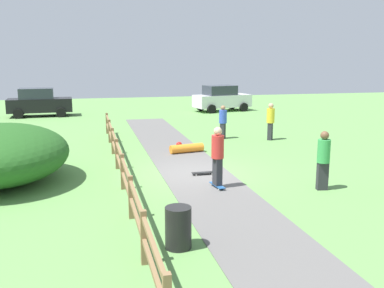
{
  "coord_description": "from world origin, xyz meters",
  "views": [
    {
      "loc": [
        -3.54,
        -14.47,
        3.98
      ],
      "look_at": [
        -0.06,
        0.25,
        1.0
      ],
      "focal_mm": 41.4,
      "sensor_mm": 36.0,
      "label": 1
    }
  ],
  "objects_px": {
    "trash_bin": "(178,228)",
    "bystander_blue": "(223,120)",
    "skater_riding": "(218,154)",
    "bystander_yellow": "(271,120)",
    "parked_car_white": "(222,98)",
    "bystander_green": "(323,158)",
    "skateboard_loose": "(203,173)",
    "skater_fallen": "(186,148)",
    "parked_car_black": "(39,102)"
  },
  "relations": [
    {
      "from": "trash_bin",
      "to": "bystander_blue",
      "type": "relative_size",
      "value": 0.55
    },
    {
      "from": "skater_riding",
      "to": "bystander_yellow",
      "type": "relative_size",
      "value": 1.05
    },
    {
      "from": "parked_car_white",
      "to": "bystander_green",
      "type": "bearing_deg",
      "value": -98.26
    },
    {
      "from": "bystander_blue",
      "to": "parked_car_white",
      "type": "relative_size",
      "value": 0.37
    },
    {
      "from": "skateboard_loose",
      "to": "parked_car_white",
      "type": "relative_size",
      "value": 0.18
    },
    {
      "from": "trash_bin",
      "to": "skater_fallen",
      "type": "height_order",
      "value": "trash_bin"
    },
    {
      "from": "bystander_blue",
      "to": "trash_bin",
      "type": "bearing_deg",
      "value": -111.34
    },
    {
      "from": "skater_fallen",
      "to": "bystander_green",
      "type": "xyz_separation_m",
      "value": [
        2.87,
        -6.15,
        0.8
      ]
    },
    {
      "from": "skateboard_loose",
      "to": "bystander_yellow",
      "type": "xyz_separation_m",
      "value": [
        4.84,
        5.64,
        0.91
      ]
    },
    {
      "from": "skater_fallen",
      "to": "bystander_green",
      "type": "bearing_deg",
      "value": -64.96
    },
    {
      "from": "skater_riding",
      "to": "parked_car_black",
      "type": "relative_size",
      "value": 0.44
    },
    {
      "from": "skater_fallen",
      "to": "skater_riding",
      "type": "bearing_deg",
      "value": -92.02
    },
    {
      "from": "skater_riding",
      "to": "skater_fallen",
      "type": "distance_m",
      "value": 5.34
    },
    {
      "from": "trash_bin",
      "to": "parked_car_white",
      "type": "distance_m",
      "value": 24.32
    },
    {
      "from": "skater_fallen",
      "to": "parked_car_white",
      "type": "relative_size",
      "value": 0.34
    },
    {
      "from": "skateboard_loose",
      "to": "trash_bin",
      "type": "bearing_deg",
      "value": -109.93
    },
    {
      "from": "skater_riding",
      "to": "bystander_green",
      "type": "height_order",
      "value": "skater_riding"
    },
    {
      "from": "bystander_green",
      "to": "parked_car_white",
      "type": "height_order",
      "value": "parked_car_white"
    },
    {
      "from": "skater_riding",
      "to": "bystander_blue",
      "type": "relative_size",
      "value": 1.15
    },
    {
      "from": "trash_bin",
      "to": "skater_riding",
      "type": "bearing_deg",
      "value": 62.91
    },
    {
      "from": "trash_bin",
      "to": "bystander_yellow",
      "type": "height_order",
      "value": "bystander_yellow"
    },
    {
      "from": "parked_car_black",
      "to": "bystander_blue",
      "type": "bearing_deg",
      "value": -48.41
    },
    {
      "from": "skateboard_loose",
      "to": "parked_car_white",
      "type": "height_order",
      "value": "parked_car_white"
    },
    {
      "from": "skater_fallen",
      "to": "parked_car_white",
      "type": "xyz_separation_m",
      "value": [
        5.76,
        13.71,
        0.76
      ]
    },
    {
      "from": "bystander_blue",
      "to": "bystander_yellow",
      "type": "relative_size",
      "value": 0.92
    },
    {
      "from": "skater_fallen",
      "to": "parked_car_black",
      "type": "distance_m",
      "value": 15.5
    },
    {
      "from": "skater_riding",
      "to": "skateboard_loose",
      "type": "xyz_separation_m",
      "value": [
        -0.03,
        1.56,
        -0.99
      ]
    },
    {
      "from": "bystander_yellow",
      "to": "skater_fallen",
      "type": "bearing_deg",
      "value": -157.34
    },
    {
      "from": "skater_riding",
      "to": "parked_car_black",
      "type": "distance_m",
      "value": 20.23
    },
    {
      "from": "skater_fallen",
      "to": "bystander_blue",
      "type": "relative_size",
      "value": 0.91
    },
    {
      "from": "skater_fallen",
      "to": "bystander_yellow",
      "type": "distance_m",
      "value": 5.08
    },
    {
      "from": "skater_riding",
      "to": "bystander_yellow",
      "type": "height_order",
      "value": "skater_riding"
    },
    {
      "from": "skater_riding",
      "to": "bystander_green",
      "type": "xyz_separation_m",
      "value": [
        3.06,
        -0.89,
        -0.08
      ]
    },
    {
      "from": "bystander_blue",
      "to": "parked_car_black",
      "type": "height_order",
      "value": "parked_car_black"
    },
    {
      "from": "bystander_green",
      "to": "parked_car_black",
      "type": "relative_size",
      "value": 0.42
    },
    {
      "from": "skater_riding",
      "to": "parked_car_white",
      "type": "bearing_deg",
      "value": 72.61
    },
    {
      "from": "bystander_blue",
      "to": "parked_car_white",
      "type": "distance_m",
      "value": 11.37
    },
    {
      "from": "trash_bin",
      "to": "bystander_green",
      "type": "xyz_separation_m",
      "value": [
        5.1,
        3.1,
        0.55
      ]
    },
    {
      "from": "bystander_yellow",
      "to": "parked_car_white",
      "type": "height_order",
      "value": "parked_car_white"
    },
    {
      "from": "trash_bin",
      "to": "bystander_yellow",
      "type": "distance_m",
      "value": 13.13
    },
    {
      "from": "skater_riding",
      "to": "skateboard_loose",
      "type": "height_order",
      "value": "skater_riding"
    },
    {
      "from": "skater_riding",
      "to": "skater_fallen",
      "type": "bearing_deg",
      "value": 87.98
    },
    {
      "from": "skateboard_loose",
      "to": "bystander_yellow",
      "type": "relative_size",
      "value": 0.45
    },
    {
      "from": "bystander_blue",
      "to": "parked_car_white",
      "type": "height_order",
      "value": "parked_car_white"
    },
    {
      "from": "skater_fallen",
      "to": "parked_car_black",
      "type": "xyz_separation_m",
      "value": [
        -7.18,
        13.71,
        0.76
      ]
    },
    {
      "from": "skater_riding",
      "to": "parked_car_white",
      "type": "relative_size",
      "value": 0.42
    },
    {
      "from": "parked_car_black",
      "to": "bystander_yellow",
      "type": "bearing_deg",
      "value": -44.93
    },
    {
      "from": "parked_car_black",
      "to": "parked_car_white",
      "type": "height_order",
      "value": "same"
    },
    {
      "from": "skater_riding",
      "to": "skateboard_loose",
      "type": "bearing_deg",
      "value": 91.16
    },
    {
      "from": "skater_riding",
      "to": "trash_bin",
      "type": "bearing_deg",
      "value": -117.09
    }
  ]
}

